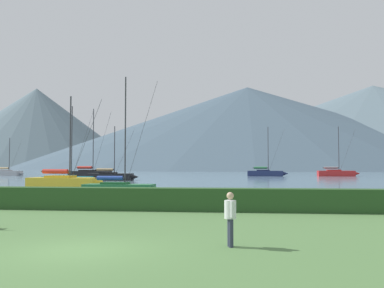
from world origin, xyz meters
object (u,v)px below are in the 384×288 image
object	(u,v)px
sailboat_slip_1	(90,174)
sailboat_slip_4	(266,173)
sailboat_slip_5	(120,188)
sailboat_slip_6	(68,179)
sailboat_slip_2	(337,173)
sailboat_slip_7	(65,182)
sailboat_slip_9	(111,176)
person_standing_walker	(230,214)
sailboat_slip_3	(7,173)

from	to	relation	value
sailboat_slip_1	sailboat_slip_4	bearing A→B (deg)	32.63
sailboat_slip_5	sailboat_slip_6	bearing A→B (deg)	126.37
sailboat_slip_2	sailboat_slip_7	world-z (taller)	sailboat_slip_2
sailboat_slip_9	person_standing_walker	bearing A→B (deg)	-68.98
sailboat_slip_4	sailboat_slip_2	bearing A→B (deg)	11.03
sailboat_slip_2	sailboat_slip_6	xyz separation A→B (m)	(-42.70, -42.42, -0.12)
sailboat_slip_4	sailboat_slip_9	xyz separation A→B (m)	(-25.98, -27.49, -0.06)
sailboat_slip_2	sailboat_slip_9	distance (m)	50.28
sailboat_slip_5	sailboat_slip_9	world-z (taller)	sailboat_slip_5
sailboat_slip_9	sailboat_slip_3	bearing A→B (deg)	141.35
sailboat_slip_6	sailboat_slip_9	world-z (taller)	sailboat_slip_6
sailboat_slip_4	sailboat_slip_6	distance (m)	49.39
sailboat_slip_5	sailboat_slip_7	size ratio (longest dim) A/B	1.02
sailboat_slip_2	sailboat_slip_4	distance (m)	15.24
sailboat_slip_2	sailboat_slip_5	distance (m)	68.38
sailboat_slip_9	sailboat_slip_2	bearing A→B (deg)	35.34
sailboat_slip_4	sailboat_slip_6	bearing A→B (deg)	-118.15
sailboat_slip_1	sailboat_slip_2	distance (m)	51.83
sailboat_slip_1	sailboat_slip_6	bearing A→B (deg)	-65.89
sailboat_slip_1	sailboat_slip_7	bearing A→B (deg)	-63.79
sailboat_slip_7	sailboat_slip_2	bearing A→B (deg)	61.32
sailboat_slip_7	person_standing_walker	xyz separation A→B (m)	(17.59, -29.10, 0.27)
sailboat_slip_1	person_standing_walker	xyz separation A→B (m)	(28.45, -66.55, 0.19)
sailboat_slip_6	person_standing_walker	distance (m)	45.35
sailboat_slip_5	sailboat_slip_9	xyz separation A→B (m)	(-10.75, 32.36, 0.10)
sailboat_slip_5	person_standing_walker	distance (m)	23.00
sailboat_slip_7	sailboat_slip_9	bearing A→B (deg)	103.43
sailboat_slip_2	sailboat_slip_9	size ratio (longest dim) A/B	1.25
sailboat_slip_5	sailboat_slip_7	distance (m)	11.52
sailboat_slip_6	sailboat_slip_7	world-z (taller)	sailboat_slip_6
sailboat_slip_1	sailboat_slip_5	distance (m)	49.39
sailboat_slip_3	sailboat_slip_6	size ratio (longest dim) A/B	0.86
sailboat_slip_4	person_standing_walker	xyz separation A→B (m)	(-5.79, -80.80, 0.25)
sailboat_slip_1	person_standing_walker	size ratio (longest dim) A/B	8.06
sailboat_slip_2	sailboat_slip_7	xyz separation A→B (m)	(-38.55, -53.11, -0.03)
sailboat_slip_7	sailboat_slip_1	bearing A→B (deg)	113.47
sailboat_slip_1	person_standing_walker	bearing A→B (deg)	-56.82
sailboat_slip_5	sailboat_slip_1	bearing A→B (deg)	115.87
sailboat_slip_2	sailboat_slip_6	distance (m)	60.19
sailboat_slip_3	sailboat_slip_9	xyz separation A→B (m)	(32.87, -26.54, -0.00)
sailboat_slip_2	person_standing_walker	xyz separation A→B (m)	(-20.96, -82.21, 0.24)
sailboat_slip_5	sailboat_slip_2	bearing A→B (deg)	66.83
sailboat_slip_1	sailboat_slip_5	world-z (taller)	sailboat_slip_1
sailboat_slip_7	sailboat_slip_9	size ratio (longest dim) A/B	1.11
sailboat_slip_6	person_standing_walker	size ratio (longest dim) A/B	6.09
sailboat_slip_1	sailboat_slip_7	distance (m)	38.99
sailboat_slip_6	person_standing_walker	xyz separation A→B (m)	(21.74, -39.79, 0.36)
sailboat_slip_2	sailboat_slip_4	size ratio (longest dim) A/B	1.01
person_standing_walker	sailboat_slip_7	bearing A→B (deg)	106.06
sailboat_slip_7	sailboat_slip_6	bearing A→B (deg)	118.51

